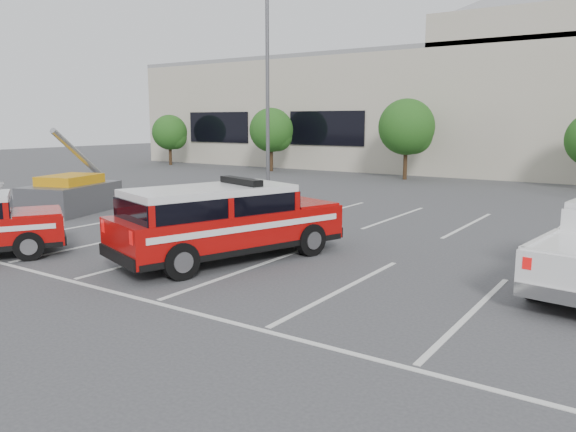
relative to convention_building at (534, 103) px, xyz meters
name	(u,v)px	position (x,y,z in m)	size (l,w,h in m)	color
ground	(243,271)	(-0.18, -31.86, -4.72)	(120.00, 120.00, 0.00)	#3C3C3F
stall_markings	(335,238)	(-0.18, -27.36, -4.71)	(23.00, 15.00, 0.01)	silver
convention_building	(534,103)	(0.00, 0.00, 0.00)	(60.00, 16.99, 13.20)	#C0B3A2
tree_far_left	(171,134)	(-25.09, -9.82, -2.22)	(2.77, 2.77, 3.99)	#3F2B19
tree_left	(273,132)	(-15.09, -9.82, -1.95)	(3.07, 3.07, 4.42)	#3F2B19
tree_mid_left	(408,129)	(-5.09, -9.82, -1.68)	(3.37, 3.37, 4.85)	#3F2B19
light_pole_left	(268,86)	(-8.18, -19.86, 0.47)	(0.90, 0.60, 10.24)	#59595E
fire_chief_suv	(225,227)	(-1.25, -31.23, -3.87)	(3.93, 6.30, 2.08)	#9C0907
utility_rig	(67,196)	(-11.29, -28.90, -4.06)	(3.42, 4.38, 3.28)	#59595E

